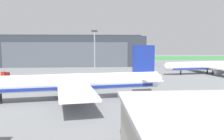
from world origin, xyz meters
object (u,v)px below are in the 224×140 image
at_px(maintenance_hangar, 69,50).
at_px(airliner_near_left, 69,83).
at_px(baggage_tug, 5,74).
at_px(airliner_far_left, 207,66).
at_px(apron_light_mast, 95,50).

relative_size(maintenance_hangar, airliner_near_left, 1.94).
relative_size(maintenance_hangar, baggage_tug, 24.26).
relative_size(airliner_far_left, baggage_tug, 10.81).
bearing_deg(apron_light_mast, maintenance_hangar, 104.03).
xyz_separation_m(airliner_far_left, baggage_tug, (-89.15, -2.36, -2.55)).
xyz_separation_m(maintenance_hangar, baggage_tug, (-21.29, -57.91, -8.18)).
height_order(airliner_near_left, airliner_far_left, airliner_near_left).
relative_size(airliner_far_left, apron_light_mast, 2.20).
relative_size(airliner_near_left, baggage_tug, 12.53).
bearing_deg(airliner_far_left, baggage_tug, -178.49).
bearing_deg(airliner_near_left, maintenance_hangar, 95.49).
xyz_separation_m(airliner_far_left, apron_light_mast, (-51.50, -9.93, 7.56)).
bearing_deg(apron_light_mast, airliner_near_left, -99.72).
distance_m(airliner_far_left, apron_light_mast, 52.99).
bearing_deg(maintenance_hangar, airliner_far_left, -39.30).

